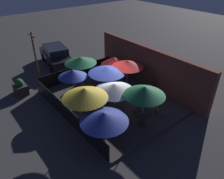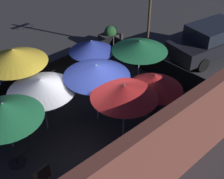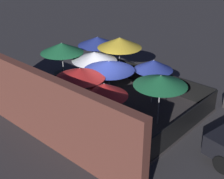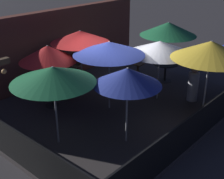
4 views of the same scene
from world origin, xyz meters
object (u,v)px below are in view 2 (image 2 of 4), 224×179
object	(u,v)px
planter_box	(111,37)
patio_umbrella_7	(96,70)
patio_umbrella_0	(155,82)
patio_umbrella_5	(41,85)
patio_chair_1	(134,171)
patio_umbrella_1	(4,110)
patio_umbrella_4	(124,91)
dining_table_1	(14,149)
patio_umbrella_3	(140,46)
light_post	(150,12)
patio_umbrella_6	(91,46)
parked_car_0	(212,40)
patio_umbrella_8	(14,56)
dining_table_0	(152,111)
patron_0	(13,111)
patio_chair_0	(42,176)

from	to	relation	value
planter_box	patio_umbrella_7	bearing A→B (deg)	42.97
patio_umbrella_0	patio_umbrella_5	world-z (taller)	patio_umbrella_0
patio_chair_1	planter_box	world-z (taller)	planter_box
patio_umbrella_5	planter_box	size ratio (longest dim) A/B	2.00
patio_umbrella_1	patio_umbrella_4	xyz separation A→B (m)	(-2.97, 1.56, 0.00)
dining_table_1	patio_umbrella_3	bearing A→B (deg)	-177.48
patio_umbrella_3	light_post	xyz separation A→B (m)	(-2.77, -1.97, 0.01)
patio_umbrella_5	patio_umbrella_6	size ratio (longest dim) A/B	1.04
patio_chair_1	parked_car_0	xyz separation A→B (m)	(-8.19, -2.78, 0.20)
patio_umbrella_7	patio_umbrella_8	xyz separation A→B (m)	(1.55, -2.50, 0.10)
patio_umbrella_4	patio_umbrella_6	bearing A→B (deg)	-113.36
dining_table_0	planter_box	distance (m)	6.32
patio_umbrella_6	dining_table_1	bearing A→B (deg)	19.89
patio_umbrella_3	patio_umbrella_6	bearing A→B (deg)	-46.57
planter_box	dining_table_1	bearing A→B (deg)	27.62
dining_table_0	patron_0	bearing A→B (deg)	-43.18
patio_umbrella_0	parked_car_0	size ratio (longest dim) A/B	0.44
patio_umbrella_4	light_post	bearing A→B (deg)	-144.86
patio_umbrella_6	parked_car_0	distance (m)	6.27
patio_umbrella_1	patron_0	world-z (taller)	patio_umbrella_1
patio_umbrella_7	patron_0	bearing A→B (deg)	-36.76
patio_umbrella_4	light_post	xyz separation A→B (m)	(-5.36, -3.78, -0.14)
patio_umbrella_6	dining_table_1	xyz separation A→B (m)	(4.32, 1.56, -1.27)
patio_umbrella_8	parked_car_0	xyz separation A→B (m)	(-8.63, 2.56, -1.38)
patio_chair_0	patio_umbrella_3	bearing A→B (deg)	-79.41
patio_umbrella_8	dining_table_1	world-z (taller)	patio_umbrella_8
patio_umbrella_6	patron_0	distance (m)	3.69
patio_umbrella_1	patio_chair_1	bearing A→B (deg)	125.26
patio_umbrella_6	patio_umbrella_7	world-z (taller)	patio_umbrella_7
planter_box	patio_umbrella_3	bearing A→B (deg)	62.86
patio_umbrella_0	patio_chair_0	distance (m)	4.40
patio_umbrella_1	patron_0	xyz separation A→B (m)	(-0.86, -1.65, -1.49)
patio_umbrella_3	patio_umbrella_8	world-z (taller)	patio_umbrella_8
patio_umbrella_3	patio_umbrella_6	xyz separation A→B (m)	(1.25, -1.32, -0.07)
patio_umbrella_0	patio_umbrella_3	bearing A→B (deg)	-124.24
patio_umbrella_4	light_post	distance (m)	6.56
patio_umbrella_6	light_post	distance (m)	4.07
patio_umbrella_4	patio_umbrella_3	bearing A→B (deg)	-145.23
patio_umbrella_1	dining_table_1	size ratio (longest dim) A/B	2.37
patio_chair_1	patio_umbrella_5	bearing A→B (deg)	67.99
patio_umbrella_0	patio_umbrella_7	distance (m)	1.91
patio_umbrella_7	parked_car_0	world-z (taller)	patio_umbrella_7
patio_umbrella_0	dining_table_1	xyz separation A→B (m)	(4.32, -1.60, -1.21)
dining_table_1	patio_umbrella_1	bearing A→B (deg)	90.00
patio_chair_1	dining_table_0	bearing A→B (deg)	0.00
patio_umbrella_5	light_post	size ratio (longest dim) A/B	0.59
patio_umbrella_6	planter_box	distance (m)	4.17
patron_0	patio_umbrella_5	bearing A→B (deg)	-46.92
dining_table_1	patio_chair_1	bearing A→B (deg)	125.26
patio_umbrella_1	patio_umbrella_7	bearing A→B (deg)	178.54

